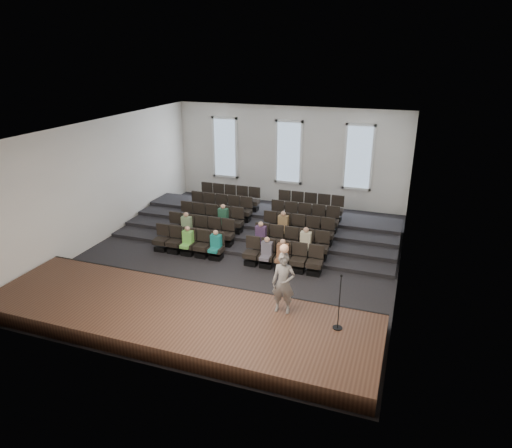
# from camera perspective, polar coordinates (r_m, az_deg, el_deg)

# --- Properties ---
(ground) EXTENTS (14.00, 14.00, 0.00)m
(ground) POSITION_cam_1_polar(r_m,az_deg,el_deg) (17.99, -2.10, -3.94)
(ground) COLOR black
(ground) RESTS_ON ground
(ceiling) EXTENTS (12.00, 14.00, 0.02)m
(ceiling) POSITION_cam_1_polar(r_m,az_deg,el_deg) (16.51, -2.33, 12.03)
(ceiling) COLOR white
(ceiling) RESTS_ON ground
(wall_back) EXTENTS (12.00, 0.04, 5.00)m
(wall_back) POSITION_cam_1_polar(r_m,az_deg,el_deg) (23.54, 4.14, 8.48)
(wall_back) COLOR white
(wall_back) RESTS_ON ground
(wall_front) EXTENTS (12.00, 0.04, 5.00)m
(wall_front) POSITION_cam_1_polar(r_m,az_deg,el_deg) (11.33, -15.41, -6.44)
(wall_front) COLOR white
(wall_front) RESTS_ON ground
(wall_left) EXTENTS (0.04, 14.00, 5.00)m
(wall_left) POSITION_cam_1_polar(r_m,az_deg,el_deg) (20.02, -18.52, 5.21)
(wall_left) COLOR white
(wall_left) RESTS_ON ground
(wall_right) EXTENTS (0.04, 14.00, 5.00)m
(wall_right) POSITION_cam_1_polar(r_m,az_deg,el_deg) (15.98, 18.31, 1.37)
(wall_right) COLOR white
(wall_right) RESTS_ON ground
(stage) EXTENTS (11.80, 3.60, 0.50)m
(stage) POSITION_cam_1_polar(r_m,az_deg,el_deg) (13.83, -10.00, -11.36)
(stage) COLOR #492E1F
(stage) RESTS_ON ground
(stage_lip) EXTENTS (11.80, 0.06, 0.52)m
(stage_lip) POSITION_cam_1_polar(r_m,az_deg,el_deg) (15.16, -6.75, -8.06)
(stage_lip) COLOR black
(stage_lip) RESTS_ON ground
(risers) EXTENTS (11.80, 4.80, 0.60)m
(risers) POSITION_cam_1_polar(r_m,az_deg,el_deg) (20.66, 1.10, 0.05)
(risers) COLOR black
(risers) RESTS_ON ground
(seating_rows) EXTENTS (6.80, 4.70, 1.67)m
(seating_rows) POSITION_cam_1_polar(r_m,az_deg,el_deg) (19.05, -0.43, -0.24)
(seating_rows) COLOR black
(seating_rows) RESTS_ON ground
(windows) EXTENTS (8.44, 0.10, 3.24)m
(windows) POSITION_cam_1_polar(r_m,az_deg,el_deg) (23.43, 4.10, 8.92)
(windows) COLOR white
(windows) RESTS_ON wall_back
(audience) EXTENTS (5.45, 2.64, 1.10)m
(audience) POSITION_cam_1_polar(r_m,az_deg,el_deg) (17.80, -1.43, -1.40)
(audience) COLOR #71D053
(audience) RESTS_ON seating_rows
(speaker) EXTENTS (0.69, 0.47, 1.82)m
(speaker) POSITION_cam_1_polar(r_m,az_deg,el_deg) (12.99, 3.45, -7.40)
(speaker) COLOR slate
(speaker) RESTS_ON stage
(mic_stand) EXTENTS (0.27, 0.27, 1.63)m
(mic_stand) POSITION_cam_1_polar(r_m,az_deg,el_deg) (12.63, 10.29, -10.85)
(mic_stand) COLOR black
(mic_stand) RESTS_ON stage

